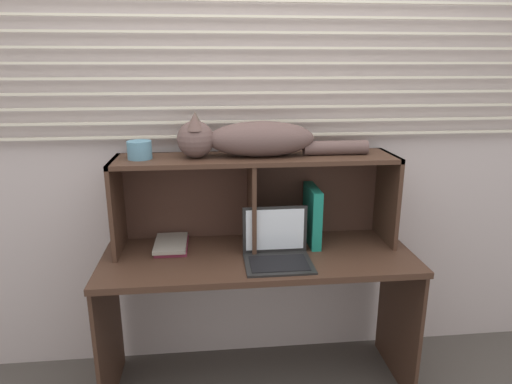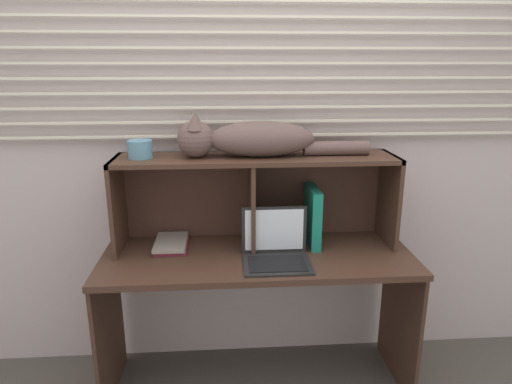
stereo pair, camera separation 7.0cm
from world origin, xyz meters
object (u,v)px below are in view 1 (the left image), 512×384
book_stack (171,245)px  binder_upright (312,215)px  cat (249,139)px  laptop (277,250)px  small_basket (140,150)px

book_stack → binder_upright: bearing=0.0°
cat → binder_upright: size_ratio=3.12×
laptop → small_basket: (-0.62, 0.20, 0.45)m
binder_upright → cat: bearing=180.0°
book_stack → small_basket: small_basket is taller
laptop → cat: bearing=119.1°
small_basket → laptop: bearing=-17.6°
binder_upright → laptop: bearing=-136.3°
cat → small_basket: size_ratio=8.14×
cat → binder_upright: bearing=-0.0°
binder_upright → book_stack: bearing=-180.0°
cat → binder_upright: cat is taller
binder_upright → small_basket: (-0.83, 0.00, 0.35)m
cat → laptop: (0.11, -0.20, -0.49)m
binder_upright → book_stack: 0.72m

